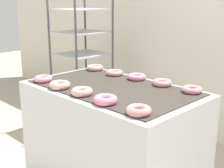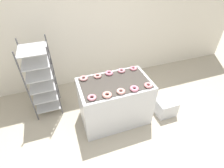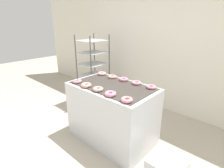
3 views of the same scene
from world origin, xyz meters
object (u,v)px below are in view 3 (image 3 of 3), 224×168
(donut_near_left, at_px, (86,85))
(donut_far_right, at_px, (136,83))
(donut_near_center, at_px, (98,89))
(donut_far_leftmost, at_px, (102,73))
(donut_far_rightmost, at_px, (151,87))
(donut_near_rightmost, at_px, (127,100))
(donut_far_center, at_px, (124,79))
(donut_far_left, at_px, (112,77))
(donut_near_right, at_px, (110,94))
(baking_rack_cart, at_px, (93,69))
(fryer_machine, at_px, (112,113))
(donut_near_leftmost, at_px, (77,81))

(donut_near_left, distance_m, donut_far_right, 0.73)
(donut_near_center, xyz_separation_m, donut_far_leftmost, (-0.48, 0.55, -0.00))
(donut_far_rightmost, bearing_deg, donut_far_right, 179.89)
(donut_near_left, distance_m, donut_far_rightmost, 0.90)
(donut_near_rightmost, relative_size, donut_far_center, 0.97)
(donut_far_left, height_order, donut_far_center, donut_far_center)
(donut_far_right, bearing_deg, donut_far_rightmost, -0.11)
(donut_near_right, relative_size, donut_far_left, 1.04)
(baking_rack_cart, bearing_deg, donut_far_center, -20.07)
(donut_near_right, bearing_deg, donut_near_center, 177.87)
(baking_rack_cart, height_order, donut_far_rightmost, baking_rack_cart)
(fryer_machine, distance_m, donut_near_center, 0.54)
(fryer_machine, bearing_deg, donut_far_center, 92.38)
(donut_far_right, bearing_deg, donut_far_left, -177.98)
(donut_far_rightmost, bearing_deg, donut_far_left, -178.71)
(donut_near_rightmost, xyz_separation_m, donut_far_left, (-0.72, 0.54, -0.00))
(baking_rack_cart, bearing_deg, fryer_machine, -30.65)
(donut_near_center, height_order, donut_far_rightmost, donut_near_center)
(baking_rack_cart, distance_m, donut_far_center, 1.29)
(donut_near_leftmost, bearing_deg, donut_near_right, -1.70)
(donut_far_left, bearing_deg, donut_far_rightmost, 1.29)
(donut_near_rightmost, distance_m, donut_far_center, 0.75)
(donut_far_leftmost, bearing_deg, donut_near_right, -37.79)
(baking_rack_cart, bearing_deg, donut_near_center, -39.43)
(donut_near_left, bearing_deg, baking_rack_cart, 134.38)
(donut_near_center, bearing_deg, donut_near_right, -2.13)
(donut_near_left, bearing_deg, donut_near_center, 1.81)
(donut_near_left, relative_size, donut_far_leftmost, 1.04)
(donut_near_leftmost, bearing_deg, baking_rack_cart, 127.08)
(baking_rack_cart, bearing_deg, donut_far_left, -25.00)
(baking_rack_cart, xyz_separation_m, donut_near_right, (1.44, -1.00, 0.15))
(donut_near_center, xyz_separation_m, donut_far_center, (-0.01, 0.55, -0.00))
(baking_rack_cart, bearing_deg, donut_far_leftmost, -31.60)
(donut_near_right, relative_size, donut_far_right, 1.05)
(donut_far_center, bearing_deg, baking_rack_cart, 159.93)
(fryer_machine, bearing_deg, donut_near_rightmost, -30.00)
(donut_near_right, xyz_separation_m, donut_far_center, (-0.24, 0.56, -0.00))
(donut_far_rightmost, bearing_deg, donut_near_left, -141.58)
(donut_near_center, relative_size, donut_far_rightmost, 1.05)
(donut_far_right, distance_m, donut_far_rightmost, 0.24)
(donut_far_left, xyz_separation_m, donut_far_center, (0.22, 0.02, 0.00))
(donut_near_left, distance_m, donut_far_center, 0.60)
(donut_near_leftmost, distance_m, donut_far_left, 0.58)
(donut_near_leftmost, distance_m, donut_near_center, 0.47)
(fryer_machine, xyz_separation_m, donut_far_center, (-0.01, 0.28, 0.47))
(baking_rack_cart, height_order, donut_near_left, baking_rack_cart)
(donut_far_right, bearing_deg, donut_far_leftmost, -179.38)
(baking_rack_cart, bearing_deg, donut_near_right, -34.79)
(baking_rack_cart, relative_size, donut_near_left, 10.08)
(fryer_machine, xyz_separation_m, donut_near_leftmost, (-0.47, -0.26, 0.47))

